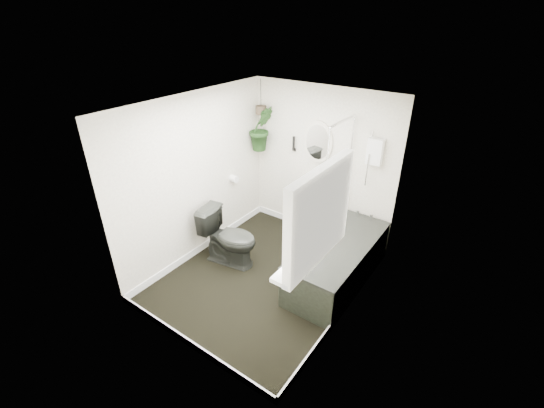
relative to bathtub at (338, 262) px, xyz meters
The scene contains 22 objects.
floor 0.99m from the bathtub, 147.99° to the right, with size 2.30×2.80×0.02m, color black.
ceiling 2.23m from the bathtub, 147.99° to the right, with size 2.30×2.80×0.02m, color white.
wall_back 1.49m from the bathtub, 131.32° to the left, with size 2.30×0.02×2.30m, color white.
wall_front 2.24m from the bathtub, 112.73° to the right, with size 2.30×0.02×2.30m, color white.
wall_left 2.20m from the bathtub, 165.69° to the right, with size 0.02×2.80×2.30m, color white.
wall_right 1.06m from the bathtub, 54.25° to the right, with size 0.02×2.80×2.30m, color white.
skirting 0.97m from the bathtub, 147.99° to the right, with size 2.30×2.80×0.10m, color white.
bathtub is the anchor object (origin of this frame).
bath_screen 1.15m from the bathtub, 123.96° to the left, with size 0.04×0.72×1.40m, color silver, non-canonical shape.
shower_box 1.51m from the bathtub, 90.00° to the left, with size 0.20×0.10×0.35m, color white.
oval_mirror 1.72m from the bathtub, 134.66° to the left, with size 0.46×0.03×0.62m, color beige.
wall_sconce 1.89m from the bathtub, 145.68° to the left, with size 0.04×0.04×0.22m, color black.
toilet_roll_holder 2.01m from the bathtub, behind, with size 0.11×0.11×0.11m, color white.
window_recess 1.84m from the bathtub, 76.41° to the right, with size 0.08×1.00×0.90m, color white.
window_sill 1.54m from the bathtub, 79.61° to the right, with size 0.18×1.00×0.04m, color white.
window_blinds 1.83m from the bathtub, 78.46° to the right, with size 0.01×0.86×0.76m, color white.
toilet 1.51m from the bathtub, 160.38° to the right, with size 0.45×0.79×0.81m, color black.
pedestal_sink 1.12m from the bathtub, 140.40° to the left, with size 0.50×0.43×0.85m, color black, non-canonical shape.
sill_plant 1.57m from the bathtub, 80.92° to the right, with size 0.20×0.17×0.22m, color black.
hanging_plant 2.31m from the bathtub, 157.33° to the left, with size 0.38×0.30×0.68m, color black.
soap_bottle 0.74m from the bathtub, 117.34° to the right, with size 0.09×0.09×0.20m, color black.
hanging_pot 2.47m from the bathtub, 157.33° to the left, with size 0.16×0.16×0.12m, color #403325.
Camera 1 is at (2.29, -3.08, 3.20)m, focal length 24.00 mm.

